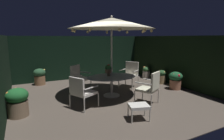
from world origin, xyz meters
TOP-DOWN VIEW (x-y plane):
  - ground_plane at (0.00, 0.00)m, footprint 6.88×6.69m
  - hedge_backdrop_rear at (0.00, 3.20)m, footprint 6.88×0.30m
  - hedge_backdrop_right at (3.29, 0.00)m, footprint 0.30×6.69m
  - patio_dining_table at (0.06, -0.15)m, footprint 1.75×1.31m
  - patio_umbrella at (0.06, -0.15)m, footprint 2.86×2.86m
  - centerpiece_planter at (-0.01, -0.05)m, footprint 0.26×0.26m
  - patio_chair_north at (1.30, 0.60)m, footprint 0.86×0.86m
  - patio_chair_northeast at (-0.77, 1.02)m, footprint 0.79×0.80m
  - patio_chair_east at (-1.23, -0.79)m, footprint 0.82×0.82m
  - patio_chair_southeast at (0.73, -1.43)m, footprint 0.78×0.78m
  - ottoman_footrest at (-0.18, -2.14)m, footprint 0.57×0.51m
  - potted_plant_back_right at (2.69, -0.55)m, footprint 0.52×0.52m
  - potted_plant_back_left at (-2.04, 2.62)m, footprint 0.51×0.51m
  - potted_plant_back_center at (-2.87, -0.55)m, footprint 0.55×0.55m
  - potted_plant_front_corner at (2.89, 1.58)m, footprint 0.37×0.37m
  - potted_plant_right_near at (2.83, 0.37)m, footprint 0.37×0.37m

SIDE VIEW (x-z plane):
  - ground_plane at x=0.00m, z-range -0.02..0.00m
  - potted_plant_front_corner at x=2.89m, z-range 0.00..0.59m
  - potted_plant_right_near at x=2.83m, z-range 0.01..0.62m
  - ottoman_footrest at x=-0.18m, z-range 0.14..0.53m
  - potted_plant_back_right at x=2.69m, z-range 0.03..0.73m
  - potted_plant_back_left at x=-2.04m, z-range 0.03..0.74m
  - potted_plant_back_center at x=-2.87m, z-range 0.02..0.78m
  - patio_chair_east at x=-1.23m, z-range 0.06..1.01m
  - patio_chair_northeast at x=-0.77m, z-range 0.08..1.05m
  - patio_chair_southeast at x=0.73m, z-range 0.07..1.09m
  - patio_chair_north at x=1.30m, z-range 0.07..1.09m
  - patio_dining_table at x=0.06m, z-range 0.23..0.94m
  - centerpiece_planter at x=-0.01m, z-range 0.74..1.15m
  - hedge_backdrop_rear at x=0.00m, z-range 0.00..2.10m
  - hedge_backdrop_right at x=3.29m, z-range 0.00..2.10m
  - patio_umbrella at x=0.06m, z-range 1.12..3.87m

